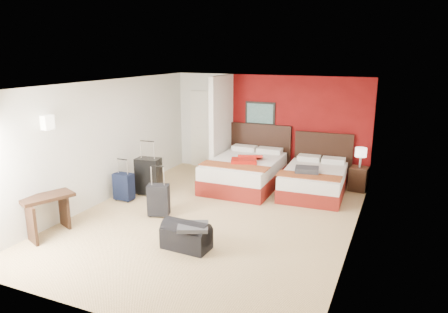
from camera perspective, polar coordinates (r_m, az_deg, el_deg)
The scene contains 17 objects.
ground at distance 7.97m, azimuth -1.39°, elevation -8.39°, with size 6.50×6.50×0.00m, color #D9BB85.
room_walls at distance 9.44m, azimuth -5.53°, elevation 3.11°, with size 5.02×6.52×2.50m.
red_accent_panel at distance 10.33m, azimuth 10.01°, elevation 3.89°, with size 3.50×0.04×2.50m, color maroon.
partition_wall at distance 10.31m, azimuth -0.34°, elevation 4.09°, with size 0.12×1.20×2.50m, color silver.
entry_door at distance 11.19m, azimuth -2.62°, elevation 3.71°, with size 0.82×0.06×2.05m, color silver.
bed_left at distance 9.68m, azimuth 2.81°, elevation -2.26°, with size 1.50×2.14×0.64m, color silver.
bed_right at distance 9.38m, azimuth 12.17°, elevation -3.40°, with size 1.29×1.84×0.55m, color silver.
red_suitcase_open at distance 9.46m, azimuth 3.18°, elevation -0.34°, with size 0.56×0.78×0.10m, color #B1170F.
jacket_bundle at distance 9.02m, azimuth 11.27°, elevation -1.83°, with size 0.49×0.39×0.12m, color #3B3C41.
nightstand at distance 9.89m, azimuth 17.93°, elevation -2.92°, with size 0.38×0.38×0.54m, color #321B10.
table_lamp at distance 9.76m, azimuth 18.15°, elevation -0.16°, with size 0.25×0.25×0.45m, color silver.
suitcase_black at distance 9.26m, azimuth -10.25°, elevation -2.79°, with size 0.52×0.33×0.78m, color black.
suitcase_charcoal at distance 8.06m, azimuth -8.92°, elevation -6.07°, with size 0.40×0.25×0.59m, color black.
suitcase_navy at distance 9.03m, azimuth -13.53°, elevation -4.16°, with size 0.40×0.24×0.55m, color black.
duffel_bag at distance 6.78m, azimuth -5.17°, elevation -10.91°, with size 0.76×0.41×0.39m, color black.
jacket_draped at distance 6.58m, azimuth -4.26°, elevation -9.55°, with size 0.47×0.40×0.06m, color #3D3E43.
desk at distance 7.77m, azimuth -22.87°, elevation -7.39°, with size 0.42×0.85×0.71m, color black.
Camera 1 is at (3.13, -6.66, 3.07)m, focal length 33.45 mm.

